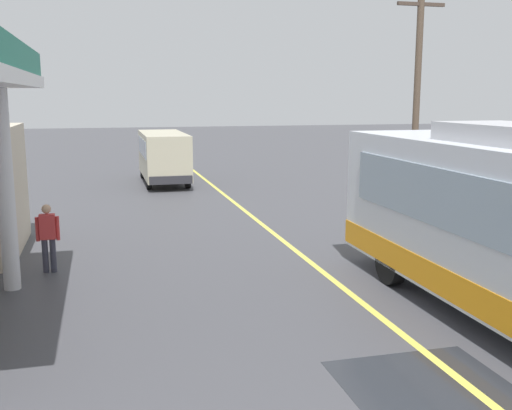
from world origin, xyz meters
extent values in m
plane|color=#424247|center=(0.00, 20.00, 0.00)|extent=(120.00, 120.00, 0.00)
cube|color=#D8CC4C|center=(0.00, 15.00, 0.00)|extent=(0.16, 50.00, 0.01)
cube|color=#26282D|center=(-0.58, 2.92, 0.00)|extent=(2.47, 3.49, 0.01)
cube|color=#8C9EAD|center=(0.97, 4.79, 2.33)|extent=(0.06, 9.35, 1.10)
cube|color=#B2B2B7|center=(2.24, 5.79, 3.51)|extent=(1.60, 2.80, 0.36)
cylinder|color=black|center=(1.14, 8.09, 0.50)|extent=(0.30, 1.00, 1.00)
cylinder|color=black|center=(3.34, 8.09, 0.50)|extent=(0.30, 1.00, 1.00)
cylinder|color=silver|center=(-7.08, 9.85, 2.30)|extent=(0.36, 0.36, 4.60)
cube|color=#BFB799|center=(-2.14, 25.60, 1.39)|extent=(2.00, 6.00, 2.10)
cube|color=#8C9EAD|center=(-2.14, 25.60, 1.79)|extent=(2.04, 5.10, 0.80)
cube|color=#2D2D33|center=(-2.14, 22.55, 0.54)|extent=(1.90, 0.16, 0.36)
cylinder|color=black|center=(-3.02, 23.60, 0.38)|extent=(0.22, 0.76, 0.76)
cylinder|color=black|center=(-1.26, 23.60, 0.38)|extent=(0.22, 0.76, 0.76)
cylinder|color=black|center=(-3.02, 27.60, 0.38)|extent=(0.22, 0.76, 0.76)
cylinder|color=black|center=(-1.26, 27.60, 0.38)|extent=(0.22, 0.76, 0.76)
cylinder|color=#33333F|center=(-6.47, 11.00, 0.41)|extent=(0.14, 0.14, 0.82)
cylinder|color=#33333F|center=(-6.29, 11.00, 0.41)|extent=(0.14, 0.14, 0.82)
cube|color=#BF3333|center=(-6.38, 11.00, 1.12)|extent=(0.36, 0.22, 0.60)
sphere|color=tan|center=(-6.38, 11.00, 1.55)|extent=(0.22, 0.22, 0.22)
cylinder|color=#BF3333|center=(-6.61, 11.00, 1.07)|extent=(0.09, 0.09, 0.58)
cylinder|color=#BF3333|center=(-6.15, 11.00, 1.07)|extent=(0.09, 0.09, 0.58)
cylinder|color=brown|center=(6.00, 15.97, 3.98)|extent=(0.24, 0.24, 7.95)
cube|color=#4C3D33|center=(6.00, 15.97, 7.35)|extent=(1.80, 0.12, 0.12)
camera|label=1|loc=(-5.05, -3.77, 4.18)|focal=42.13mm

